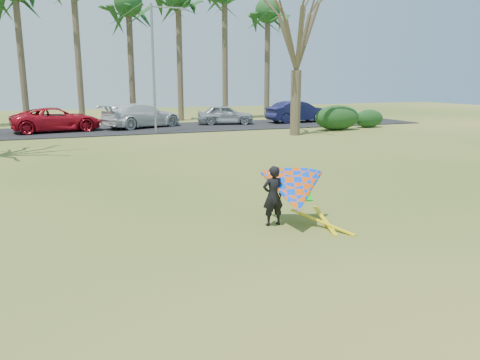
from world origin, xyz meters
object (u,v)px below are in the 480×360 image
object	(u,v)px
bare_tree_right	(297,26)
car_2	(57,120)
car_3	(142,115)
car_5	(298,112)
streetlight	(156,63)
car_4	(225,115)
kite_flyer	(293,192)

from	to	relation	value
bare_tree_right	car_2	xyz separation A→B (m)	(-13.92, 7.09, -5.72)
car_3	car_5	world-z (taller)	car_3
streetlight	car_4	bearing A→B (deg)	32.87
car_2	car_5	size ratio (longest dim) A/B	1.11
car_4	bare_tree_right	bearing A→B (deg)	-153.97
kite_flyer	car_3	bearing A→B (deg)	88.43
bare_tree_right	streetlight	bearing A→B (deg)	152.97
car_2	kite_flyer	size ratio (longest dim) A/B	2.37
streetlight	car_3	world-z (taller)	streetlight
car_2	car_4	bearing A→B (deg)	-95.21
bare_tree_right	car_3	xyz separation A→B (m)	(-8.21, 7.76, -5.65)
streetlight	car_3	xyz separation A→B (m)	(-0.37, 3.76, -3.55)
bare_tree_right	car_5	world-z (taller)	bare_tree_right
car_2	kite_flyer	world-z (taller)	kite_flyer
bare_tree_right	car_3	world-z (taller)	bare_tree_right
kite_flyer	bare_tree_right	bearing A→B (deg)	61.85
streetlight	bare_tree_right	bearing A→B (deg)	-27.03
car_4	kite_flyer	distance (m)	25.45
car_3	car_5	distance (m)	12.38
car_5	kite_flyer	distance (m)	27.28
bare_tree_right	car_2	size ratio (longest dim) A/B	1.63
car_2	car_3	xyz separation A→B (m)	(5.71, 0.67, 0.07)
car_4	car_5	size ratio (longest dim) A/B	0.84
car_3	car_4	size ratio (longest dim) A/B	1.37
car_2	car_4	xyz separation A→B (m)	(12.08, 0.78, -0.06)
car_5	car_2	bearing A→B (deg)	87.07
car_3	kite_flyer	distance (m)	24.35
car_3	streetlight	bearing A→B (deg)	160.88
car_5	kite_flyer	xyz separation A→B (m)	(-13.04, -23.96, -0.06)
streetlight	car_5	distance (m)	12.97
car_3	car_4	distance (m)	6.37
streetlight	car_2	distance (m)	7.72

